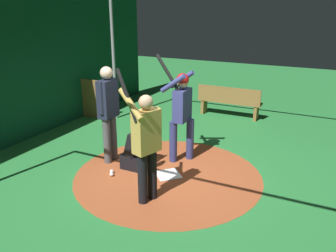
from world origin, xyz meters
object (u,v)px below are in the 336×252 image
Objects in this scene: baseball_0 at (112,171)px; baseball_1 at (129,164)px; bat_rack at (87,99)px; umpire at (108,109)px; home_plate at (168,175)px; baseball_2 at (112,174)px; batter at (182,109)px; visitor at (146,141)px; catcher at (136,150)px; bench at (229,101)px.

baseball_1 is (0.11, 0.41, 0.00)m from baseball_0.
umpire is at bearing -43.31° from bat_rack.
baseball_2 reaches higher than home_plate.
batter is at bearing 55.94° from baseball_2.
batter reaches higher than visitor.
batter is 1.47m from baseball_1.
umpire is (-1.23, -0.65, 0.01)m from batter.
batter is 1.16m from catcher.
baseball_1 is (-0.17, -0.02, -0.32)m from catcher.
visitor is 1.62m from baseball_1.
visitor reaches higher than baseball_0.
batter is 1.99× the size of bat_rack.
baseball_0 and baseball_2 have the same top height.
catcher is 0.60m from baseball_0.
catcher is at bearing 57.14° from baseball_0.
visitor is at bearing -25.92° from baseball_0.
umpire is at bearing 175.32° from catcher.
batter is at bearing -90.09° from bench.
baseball_2 is (-0.89, -0.50, 0.03)m from home_plate.
bat_rack is 3.81m from baseball_2.
baseball_1 reaches higher than home_plate.
catcher is 1.36m from visitor.
batter is at bearing 42.62° from baseball_1.
catcher reaches higher than baseball_0.
umpire is (-1.30, 0.07, 1.05)m from home_plate.
home_plate is at bearing -3.27° from umpire.
umpire is 1.24m from baseball_2.
home_plate is 4.20m from bat_rack.
baseball_2 is at bearing -95.18° from baseball_1.
catcher is at bearing 67.77° from baseball_2.
baseball_1 is at bearing 179.64° from home_plate.
catcher is at bearing -131.20° from batter.
visitor is 1.50m from baseball_0.
umpire is 1.12m from baseball_1.
bench is 4.49m from baseball_2.
home_plate is 5.68× the size of baseball_0.
catcher is (-0.68, 0.02, 0.35)m from home_plate.
visitor is (0.15, -1.63, -0.06)m from batter.
umpire is at bearing 176.73° from home_plate.
visitor is at bearing -40.50° from bat_rack.
baseball_0 reaches higher than home_plate.
visitor is at bearing -50.65° from catcher.
bat_rack is 0.61× the size of bench.
baseball_2 is at bearing -112.23° from catcher.
baseball_2 is (-0.82, -1.22, -1.02)m from batter.
bench reaches higher than baseball_1.
baseball_1 is at bearing -101.38° from bench.
baseball_0 is (-1.04, 0.50, -0.96)m from visitor.
baseball_2 is at bearing -56.85° from baseball_0.
home_plate is at bearing -0.36° from baseball_1.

